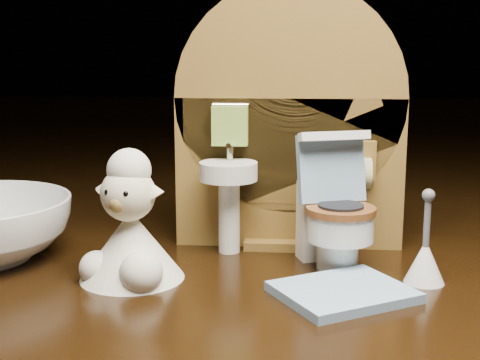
# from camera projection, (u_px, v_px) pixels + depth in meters

# --- Properties ---
(backdrop_panel) EXTENTS (0.13, 0.05, 0.15)m
(backdrop_panel) POSITION_uv_depth(u_px,v_px,m) (288.00, 133.00, 0.38)
(backdrop_panel) COLOR brown
(backdrop_panel) RESTS_ON ground
(toy_toilet) EXTENTS (0.04, 0.05, 0.07)m
(toy_toilet) POSITION_uv_depth(u_px,v_px,m) (334.00, 217.00, 0.35)
(toy_toilet) COLOR white
(toy_toilet) RESTS_ON ground
(bath_mat) EXTENTS (0.07, 0.07, 0.00)m
(bath_mat) POSITION_uv_depth(u_px,v_px,m) (343.00, 292.00, 0.31)
(bath_mat) COLOR #7DA1BC
(bath_mat) RESTS_ON ground
(toilet_brush) EXTENTS (0.02, 0.02, 0.05)m
(toilet_brush) POSITION_uv_depth(u_px,v_px,m) (425.00, 258.00, 0.33)
(toilet_brush) COLOR white
(toilet_brush) RESTS_ON ground
(plush_lamb) EXTENTS (0.05, 0.05, 0.07)m
(plush_lamb) POSITION_uv_depth(u_px,v_px,m) (130.00, 234.00, 0.33)
(plush_lamb) COLOR white
(plush_lamb) RESTS_ON ground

